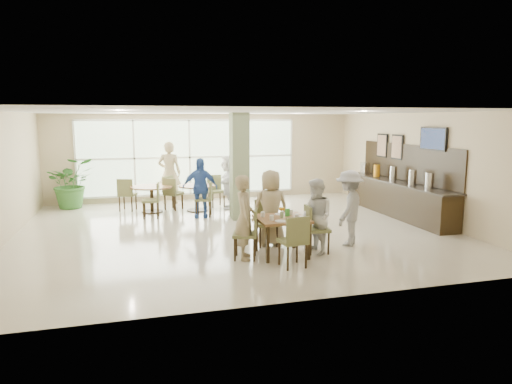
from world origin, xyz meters
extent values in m
plane|color=beige|center=(0.00, 0.00, 0.00)|extent=(10.00, 10.00, 0.00)
plane|color=white|center=(0.00, 0.00, 2.80)|extent=(10.00, 10.00, 0.00)
plane|color=#C8B58F|center=(0.00, 4.50, 1.40)|extent=(10.00, 0.00, 10.00)
plane|color=#C8B58F|center=(0.00, -4.50, 1.40)|extent=(10.00, 0.00, 10.00)
plane|color=#C8B58F|center=(5.00, 0.00, 1.40)|extent=(0.00, 9.00, 9.00)
plane|color=silver|center=(-0.50, 4.47, 1.40)|extent=(7.00, 0.00, 7.00)
cube|color=#76835B|center=(0.40, 1.20, 1.40)|extent=(0.45, 0.45, 2.80)
cube|color=brown|center=(0.43, -2.25, 0.72)|extent=(0.96, 0.96, 0.05)
cube|color=black|center=(0.03, -2.65, 0.35)|extent=(0.06, 0.06, 0.70)
cube|color=black|center=(0.83, -2.65, 0.35)|extent=(0.06, 0.06, 0.70)
cube|color=black|center=(0.03, -1.85, 0.35)|extent=(0.06, 0.06, 0.70)
cube|color=black|center=(0.83, -1.85, 0.35)|extent=(0.06, 0.06, 0.70)
cylinder|color=brown|center=(-1.82, 2.71, 0.73)|extent=(1.18, 1.18, 0.04)
cylinder|color=black|center=(-1.82, 2.71, 0.35)|extent=(0.10, 0.10, 0.71)
cylinder|color=black|center=(-1.82, 2.71, 0.01)|extent=(0.60, 0.60, 0.03)
cylinder|color=brown|center=(-0.55, 2.56, 0.73)|extent=(1.06, 1.06, 0.04)
cylinder|color=black|center=(-0.55, 2.56, 0.35)|extent=(0.10, 0.10, 0.71)
cylinder|color=black|center=(-0.55, 2.56, 0.01)|extent=(0.60, 0.60, 0.03)
cylinder|color=white|center=(0.66, -2.48, 0.80)|extent=(0.08, 0.08, 0.10)
cylinder|color=white|center=(0.10, -2.09, 0.80)|extent=(0.08, 0.08, 0.10)
cylinder|color=white|center=(0.17, -2.43, 0.80)|extent=(0.08, 0.08, 0.10)
cylinder|color=white|center=(0.70, -2.02, 0.80)|extent=(0.08, 0.08, 0.10)
cylinder|color=white|center=(0.30, -2.56, 0.76)|extent=(0.20, 0.20, 0.01)
cylinder|color=white|center=(0.48, -1.96, 0.76)|extent=(0.20, 0.20, 0.01)
cylinder|color=white|center=(0.77, -2.32, 0.76)|extent=(0.20, 0.20, 0.01)
cylinder|color=#99B27F|center=(0.43, -2.25, 0.81)|extent=(0.07, 0.07, 0.12)
sphere|color=orange|center=(0.46, -2.25, 0.92)|extent=(0.07, 0.07, 0.07)
sphere|color=orange|center=(0.41, -2.22, 0.92)|extent=(0.07, 0.07, 0.07)
sphere|color=orange|center=(0.42, -2.28, 0.92)|extent=(0.07, 0.07, 0.07)
cube|color=green|center=(0.58, -2.15, 0.82)|extent=(0.10, 0.05, 0.15)
cube|color=black|center=(4.68, 0.50, 0.45)|extent=(0.60, 4.60, 0.90)
cube|color=black|center=(4.68, 0.50, 0.92)|extent=(0.64, 4.70, 0.04)
cube|color=black|center=(4.97, 0.50, 1.45)|extent=(0.04, 4.60, 1.00)
cylinder|color=silver|center=(4.68, -0.90, 1.14)|extent=(0.20, 0.20, 0.40)
cylinder|color=silver|center=(4.68, -0.20, 1.14)|extent=(0.20, 0.20, 0.40)
cylinder|color=silver|center=(4.68, 0.70, 1.14)|extent=(0.20, 0.20, 0.40)
cylinder|color=orange|center=(4.68, 1.60, 1.12)|extent=(0.18, 0.18, 0.36)
cube|color=silver|center=(4.68, 2.30, 1.12)|extent=(0.18, 0.30, 0.36)
cube|color=black|center=(4.94, -0.60, 2.15)|extent=(0.06, 1.00, 0.58)
cube|color=#7F99CC|center=(4.92, -0.60, 2.15)|extent=(0.01, 0.92, 0.50)
cube|color=black|center=(4.95, 1.00, 1.85)|extent=(0.04, 0.55, 0.70)
cube|color=brown|center=(4.92, 1.00, 1.85)|extent=(0.01, 0.47, 0.62)
cube|color=black|center=(4.95, 1.80, 1.85)|extent=(0.04, 0.55, 0.70)
cube|color=brown|center=(4.92, 1.80, 1.85)|extent=(0.01, 0.47, 0.62)
imported|color=#346C2B|center=(-4.09, 3.97, 0.76)|extent=(1.63, 1.63, 1.51)
imported|color=tan|center=(-0.31, -2.27, 0.80)|extent=(0.49, 0.65, 1.61)
imported|color=tan|center=(0.44, -1.50, 0.80)|extent=(0.79, 0.45, 1.60)
imported|color=white|center=(1.12, -2.32, 0.74)|extent=(0.63, 0.78, 1.49)
imported|color=#A5A5A8|center=(2.03, -1.90, 0.79)|extent=(1.12, 1.16, 1.59)
imported|color=#3A60AE|center=(-0.59, 1.65, 0.81)|extent=(1.01, 0.67, 1.61)
imported|color=white|center=(0.42, 2.67, 0.80)|extent=(0.94, 1.58, 1.59)
imported|color=tan|center=(-1.21, 3.88, 0.98)|extent=(0.81, 0.64, 1.96)
camera|label=1|loc=(-2.32, -10.44, 2.64)|focal=32.00mm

